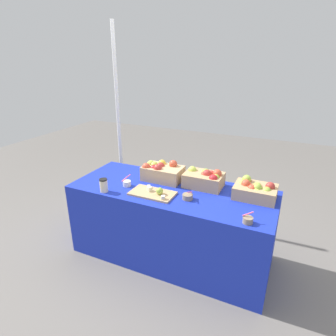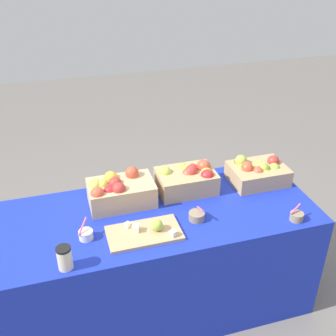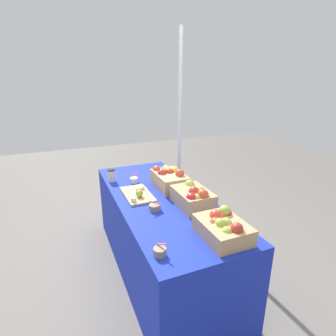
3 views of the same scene
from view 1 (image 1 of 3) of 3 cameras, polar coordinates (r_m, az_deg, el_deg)
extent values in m
plane|color=slate|center=(3.05, 0.68, -16.85)|extent=(10.00, 10.00, 0.00)
cube|color=#192DB7|center=(2.83, 0.71, -10.97)|extent=(1.90, 0.76, 0.74)
cube|color=tan|center=(2.58, 17.10, -4.60)|extent=(0.36, 0.27, 0.11)
sphere|color=#D14C33|center=(2.60, 15.64, -3.36)|extent=(0.08, 0.08, 0.08)
sphere|color=red|center=(2.65, 15.58, -2.52)|extent=(0.08, 0.08, 0.08)
sphere|color=#D14C33|center=(2.56, 15.36, -3.08)|extent=(0.08, 0.08, 0.08)
sphere|color=#99B742|center=(2.63, 15.54, -2.19)|extent=(0.08, 0.08, 0.08)
sphere|color=#99B742|center=(2.53, 19.17, -4.45)|extent=(0.08, 0.08, 0.08)
sphere|color=#99B742|center=(2.53, 17.47, -3.83)|extent=(0.08, 0.08, 0.08)
sphere|color=#B2C64C|center=(2.58, 17.46, -3.61)|extent=(0.08, 0.08, 0.08)
sphere|color=#99B742|center=(2.61, 14.79, -3.27)|extent=(0.08, 0.08, 0.08)
sphere|color=#B2332D|center=(2.57, 19.86, -3.53)|extent=(0.08, 0.08, 0.08)
sphere|color=#B2C64C|center=(2.52, 17.34, -4.73)|extent=(0.08, 0.08, 0.08)
sphere|color=#D14C33|center=(2.53, 16.53, -4.04)|extent=(0.08, 0.08, 0.08)
cube|color=tan|center=(2.70, 7.16, -2.40)|extent=(0.36, 0.25, 0.13)
sphere|color=#B2C64C|center=(2.69, 7.87, -1.20)|extent=(0.08, 0.08, 0.08)
sphere|color=#D14C33|center=(2.65, 9.87, -1.15)|extent=(0.08, 0.08, 0.08)
sphere|color=red|center=(2.59, 9.08, -2.17)|extent=(0.08, 0.08, 0.08)
sphere|color=#B2332D|center=(2.70, 8.63, -1.34)|extent=(0.08, 0.08, 0.08)
sphere|color=#99B742|center=(2.74, 7.61, -0.96)|extent=(0.08, 0.08, 0.08)
sphere|color=#B2332D|center=(2.66, 7.81, -1.19)|extent=(0.08, 0.08, 0.08)
sphere|color=#D14C33|center=(2.66, 9.87, -1.13)|extent=(0.08, 0.08, 0.08)
sphere|color=#B2C64C|center=(2.74, 4.92, -0.48)|extent=(0.08, 0.08, 0.08)
sphere|color=#99B742|center=(2.62, 9.52, -2.11)|extent=(0.08, 0.08, 0.08)
sphere|color=#D14C33|center=(2.67, 7.42, -1.49)|extent=(0.08, 0.08, 0.08)
cube|color=tan|center=(2.82, -1.04, -1.08)|extent=(0.39, 0.24, 0.14)
sphere|color=#B2332D|center=(2.82, -1.52, 0.34)|extent=(0.08, 0.08, 0.08)
sphere|color=#B2332D|center=(2.74, -2.09, -0.07)|extent=(0.08, 0.08, 0.08)
sphere|color=#D14C33|center=(2.81, 1.05, 0.78)|extent=(0.08, 0.08, 0.08)
sphere|color=#B2C64C|center=(2.88, -3.45, 0.76)|extent=(0.08, 0.08, 0.08)
sphere|color=gold|center=(2.87, -1.20, 0.89)|extent=(0.08, 0.08, 0.08)
sphere|color=#B2C64C|center=(2.86, -2.80, 0.51)|extent=(0.08, 0.08, 0.08)
sphere|color=red|center=(2.79, -2.84, -0.17)|extent=(0.08, 0.08, 0.08)
sphere|color=#D14C33|center=(2.80, -4.41, 0.19)|extent=(0.08, 0.08, 0.08)
cube|color=tan|center=(2.55, -3.14, -5.11)|extent=(0.40, 0.22, 0.02)
sphere|color=#99B742|center=(2.50, -1.70, -4.63)|extent=(0.06, 0.06, 0.06)
cube|color=beige|center=(2.57, -3.75, -4.20)|extent=(0.05, 0.05, 0.04)
cube|color=beige|center=(2.63, -3.90, -3.75)|extent=(0.04, 0.04, 0.03)
cube|color=beige|center=(2.42, -0.99, -5.93)|extent=(0.04, 0.04, 0.03)
cylinder|color=gray|center=(2.21, 15.75, -10.06)|extent=(0.08, 0.08, 0.05)
cylinder|color=#EA598C|center=(2.20, 15.78, -8.86)|extent=(0.08, 0.04, 0.04)
cylinder|color=silver|center=(2.73, -8.25, -3.08)|extent=(0.08, 0.08, 0.05)
cylinder|color=#EA598C|center=(2.72, -8.43, -1.97)|extent=(0.06, 0.08, 0.06)
cylinder|color=gray|center=(2.46, 3.96, -5.78)|extent=(0.09, 0.09, 0.05)
cylinder|color=#EA598C|center=(2.44, 4.39, -4.86)|extent=(0.02, 0.10, 0.05)
cylinder|color=beige|center=(2.64, -12.79, -3.53)|extent=(0.07, 0.07, 0.11)
cylinder|color=black|center=(2.62, -12.90, -2.28)|extent=(0.07, 0.07, 0.01)
cylinder|color=white|center=(3.54, -9.90, 8.79)|extent=(0.04, 0.04, 2.27)
camera|label=2|loc=(1.53, -60.32, 23.08)|focal=44.65mm
camera|label=3|loc=(1.75, 60.71, 5.48)|focal=28.91mm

